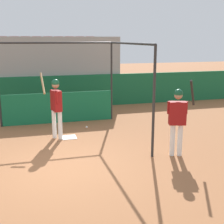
{
  "coord_description": "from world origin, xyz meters",
  "views": [
    {
      "loc": [
        -0.6,
        -7.02,
        2.99
      ],
      "look_at": [
        1.62,
        1.11,
        1.0
      ],
      "focal_mm": 50.0,
      "sensor_mm": 36.0,
      "label": 1
    }
  ],
  "objects": [
    {
      "name": "baseball",
      "position": [
        1.27,
        3.13,
        0.04
      ],
      "size": [
        0.07,
        0.07,
        0.07
      ],
      "color": "white",
      "rests_on": "ground"
    },
    {
      "name": "batting_cage",
      "position": [
        0.43,
        3.34,
        1.23
      ],
      "size": [
        4.05,
        4.11,
        2.88
      ],
      "color": "#282828",
      "rests_on": "ground"
    },
    {
      "name": "player_waiting",
      "position": [
        3.06,
        -0.02,
        1.06
      ],
      "size": [
        0.78,
        0.48,
        2.02
      ],
      "rotation": [
        0.0,
        0.0,
        -0.29
      ],
      "color": "white",
      "rests_on": "ground"
    },
    {
      "name": "home_plate",
      "position": [
        0.55,
        2.23,
        0.01
      ],
      "size": [
        0.44,
        0.44,
        0.02
      ],
      "color": "white",
      "rests_on": "ground"
    },
    {
      "name": "ground_plane",
      "position": [
        0.0,
        0.0,
        0.0
      ],
      "size": [
        60.0,
        60.0,
        0.0
      ],
      "primitive_type": "plane",
      "color": "#935B38"
    },
    {
      "name": "bleacher_section",
      "position": [
        0.0,
        8.26,
        1.55
      ],
      "size": [
        7.05,
        3.2,
        3.11
      ],
      "color": "#9E9E99",
      "rests_on": "ground"
    },
    {
      "name": "outfield_wall",
      "position": [
        0.0,
        6.6,
        0.71
      ],
      "size": [
        24.0,
        0.12,
        1.43
      ],
      "color": "#196038",
      "rests_on": "ground"
    },
    {
      "name": "player_batter",
      "position": [
        0.19,
        2.24,
        1.11
      ],
      "size": [
        0.58,
        0.85,
        1.98
      ],
      "rotation": [
        0.0,
        0.0,
        1.81
      ],
      "color": "white",
      "rests_on": "ground"
    }
  ]
}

